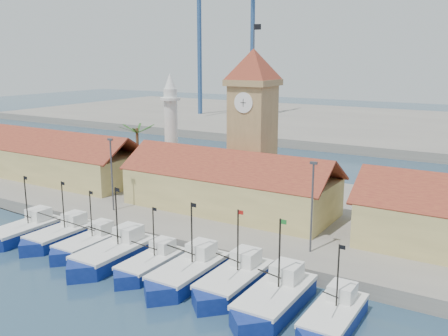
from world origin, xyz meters
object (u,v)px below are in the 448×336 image
Objects in this scene: boat_4 at (149,266)px; minaret at (171,127)px; boat_0 at (22,232)px; clock_tower at (253,121)px.

boat_4 is 0.54× the size of minaret.
minaret is at bearing 122.93° from boat_4.
boat_0 reaches higher than boat_4.
clock_tower is (-1.45, 23.39, 11.27)m from boat_4.
boat_0 is 0.61× the size of minaret.
minaret is (-15.00, 2.00, -2.23)m from clock_tower.
boat_0 is at bearing -93.59° from minaret.
clock_tower is at bearing 55.17° from boat_0.
boat_4 is 31.58m from minaret.
boat_4 is (18.08, 0.51, -0.09)m from boat_0.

